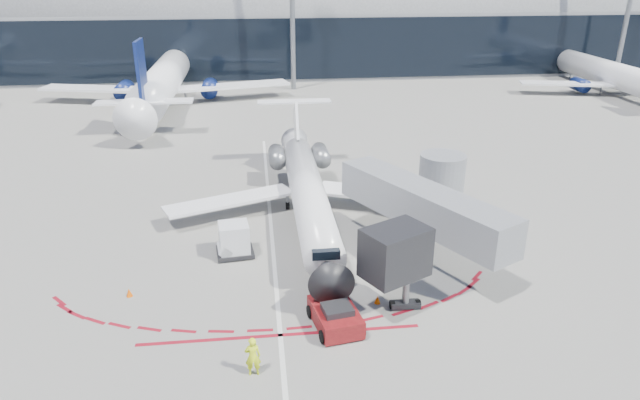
{
  "coord_description": "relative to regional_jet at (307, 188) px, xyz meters",
  "views": [
    {
      "loc": [
        -0.74,
        -35.03,
        17.03
      ],
      "look_at": [
        3.14,
        -1.54,
        2.99
      ],
      "focal_mm": 32.0,
      "sensor_mm": 36.0,
      "label": 1
    }
  ],
  "objects": [
    {
      "name": "jet_bridge",
      "position": [
        7.1,
        -5.93,
        0.88
      ],
      "size": [
        10.03,
        15.2,
        4.9
      ],
      "color": "gray",
      "rests_on": "ground"
    },
    {
      "name": "regional_jet",
      "position": [
        0.0,
        0.0,
        0.0
      ],
      "size": [
        20.59,
        25.39,
        6.36
      ],
      "color": "white",
      "rests_on": "ground"
    },
    {
      "name": "apron_stop_bar",
      "position": [
        -2.69,
        -14.42,
        -2.12
      ],
      "size": [
        14.0,
        0.25,
        0.01
      ],
      "primitive_type": "cube",
      "color": "maroon",
      "rests_on": "ground"
    },
    {
      "name": "bg_airliner_1",
      "position": [
        -14.96,
        39.48,
        4.03
      ],
      "size": [
        38.02,
        40.26,
        12.3
      ],
      "primitive_type": null,
      "color": "white",
      "rests_on": "ground"
    },
    {
      "name": "bg_airliner_2",
      "position": [
        46.76,
        37.32,
        2.89
      ],
      "size": [
        30.97,
        32.79,
        10.02
      ],
      "primitive_type": null,
      "color": "white",
      "rests_on": "ground"
    },
    {
      "name": "safety_cone_right",
      "position": [
        2.68,
        -12.14,
        -1.89
      ],
      "size": [
        0.33,
        0.33,
        0.46
      ],
      "primitive_type": "cone",
      "color": "#FF5D05",
      "rests_on": "ground"
    },
    {
      "name": "apron_centerline",
      "position": [
        -2.69,
        -0.92,
        -2.12
      ],
      "size": [
        0.25,
        40.0,
        0.01
      ],
      "primitive_type": "cube",
      "color": "silver",
      "rests_on": "ground"
    },
    {
      "name": "ground",
      "position": [
        -2.69,
        -2.92,
        -2.12
      ],
      "size": [
        260.0,
        260.0,
        0.0
      ],
      "primitive_type": "plane",
      "color": "slate",
      "rests_on": "ground"
    },
    {
      "name": "uld_container",
      "position": [
        -5.08,
        -5.67,
        -1.07
      ],
      "size": [
        2.48,
        2.18,
        2.13
      ],
      "rotation": [
        0.0,
        0.0,
        0.12
      ],
      "color": "black",
      "rests_on": "ground"
    },
    {
      "name": "safety_cone_left",
      "position": [
        -10.79,
        -9.88,
        -1.88
      ],
      "size": [
        0.35,
        0.35,
        0.48
      ],
      "primitive_type": "cone",
      "color": "#FF5D05",
      "rests_on": "ground"
    },
    {
      "name": "terminal_building",
      "position": [
        -2.69,
        62.06,
        6.4
      ],
      "size": [
        150.0,
        24.15,
        24.0
      ],
      "color": "#989A9D",
      "rests_on": "ground"
    },
    {
      "name": "ramp_worker",
      "position": [
        -4.02,
        -17.17,
        -1.15
      ],
      "size": [
        0.72,
        0.49,
        1.94
      ],
      "primitive_type": "imported",
      "rotation": [
        0.0,
        0.0,
        3.18
      ],
      "color": "#E4FF1A",
      "rests_on": "ground"
    },
    {
      "name": "pushback_tug",
      "position": [
        0.12,
        -13.96,
        -1.52
      ],
      "size": [
        2.72,
        5.34,
        1.36
      ],
      "rotation": [
        0.0,
        0.0,
        0.18
      ],
      "color": "#5A0C10",
      "rests_on": "ground"
    }
  ]
}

